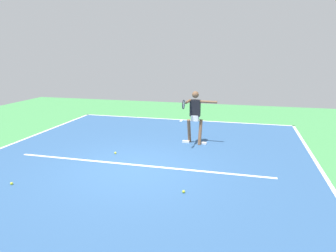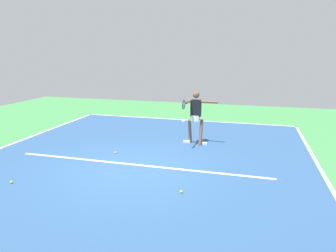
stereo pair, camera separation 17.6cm
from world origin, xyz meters
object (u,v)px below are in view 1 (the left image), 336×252
Objects in this scene: tennis_ball_far_corner at (184,192)px; tennis_ball_centre_court at (12,183)px; tennis_ball_near_player at (115,153)px; tennis_player at (195,114)px.

tennis_ball_far_corner is 1.00× the size of tennis_ball_centre_court.
tennis_ball_near_player is (2.58, -2.10, 0.00)m from tennis_ball_far_corner.
tennis_ball_far_corner and tennis_ball_near_player have the same top height.
tennis_ball_centre_court is at bearing 8.33° from tennis_ball_far_corner.
tennis_ball_near_player is (2.18, 1.69, -1.02)m from tennis_player.
tennis_ball_far_corner is 3.32m from tennis_ball_near_player.
tennis_ball_centre_court is (4.03, 0.59, 0.00)m from tennis_ball_far_corner.
tennis_ball_near_player is 3.06m from tennis_ball_centre_court.
tennis_ball_centre_court is at bearing 53.31° from tennis_player.
tennis_player is 27.52× the size of tennis_ball_near_player.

